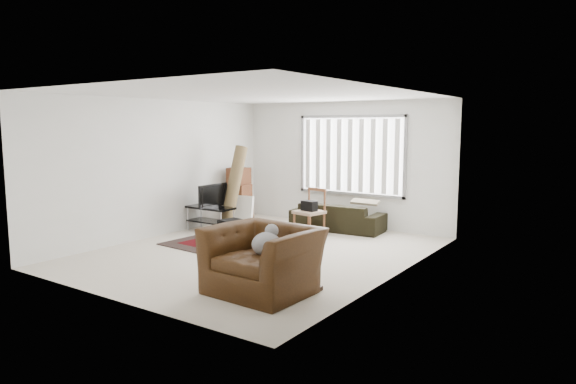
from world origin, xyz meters
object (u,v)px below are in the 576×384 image
at_px(moving_boxes, 239,197).
at_px(side_chair, 310,210).
at_px(armchair, 263,255).
at_px(tv_stand, 211,213).
at_px(sofa, 337,212).

xyz_separation_m(moving_boxes, side_chair, (2.09, -0.30, -0.06)).
distance_m(side_chair, armchair, 3.64).
bearing_deg(moving_boxes, tv_stand, -81.43).
distance_m(sofa, side_chair, 0.80).
xyz_separation_m(sofa, armchair, (1.18, -4.13, 0.12)).
distance_m(tv_stand, sofa, 2.66).
bearing_deg(armchair, sofa, 108.36).
bearing_deg(moving_boxes, sofa, 11.46).
bearing_deg(sofa, tv_stand, 32.40).
xyz_separation_m(moving_boxes, sofa, (2.29, 0.47, -0.20)).
bearing_deg(tv_stand, sofa, 36.90).
xyz_separation_m(moving_boxes, armchair, (3.47, -3.66, -0.08)).
height_order(moving_boxes, armchair, moving_boxes).
xyz_separation_m(sofa, side_chair, (-0.21, -0.76, 0.14)).
height_order(moving_boxes, side_chair, moving_boxes).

